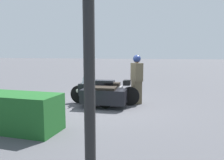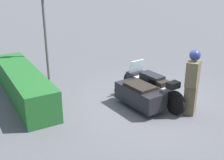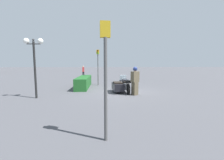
# 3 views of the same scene
# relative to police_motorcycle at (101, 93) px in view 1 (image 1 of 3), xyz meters

# --- Properties ---
(ground_plane) EXTENTS (160.00, 160.00, 0.00)m
(ground_plane) POSITION_rel_police_motorcycle_xyz_m (-0.08, -0.08, -0.47)
(ground_plane) COLOR #4C4C51
(police_motorcycle) EXTENTS (2.66, 1.21, 1.17)m
(police_motorcycle) POSITION_rel_police_motorcycle_xyz_m (0.00, 0.00, 0.00)
(police_motorcycle) COLOR black
(police_motorcycle) RESTS_ON ground
(officer_rider) EXTENTS (0.53, 0.59, 1.85)m
(officer_rider) POSITION_rel_police_motorcycle_xyz_m (-1.14, -0.80, 0.51)
(officer_rider) COLOR brown
(officer_rider) RESTS_ON ground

